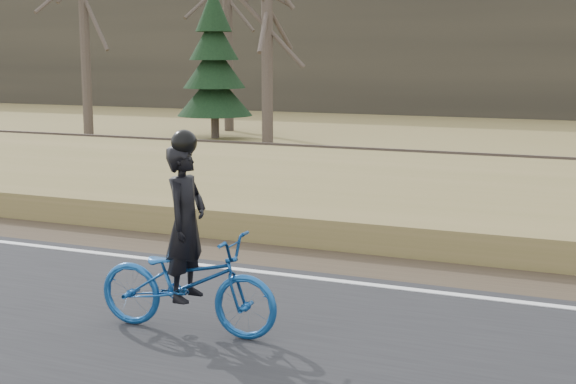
% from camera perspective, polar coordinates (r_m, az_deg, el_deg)
% --- Properties ---
extents(ground, '(120.00, 120.00, 0.00)m').
position_cam_1_polar(ground, '(10.67, -5.34, -5.94)').
color(ground, olive).
rests_on(ground, ground).
extents(road, '(120.00, 6.00, 0.06)m').
position_cam_1_polar(road, '(8.65, -13.34, -9.77)').
color(road, black).
rests_on(road, ground).
extents(edge_line, '(120.00, 0.12, 0.01)m').
position_cam_1_polar(edge_line, '(10.82, -4.84, -5.35)').
color(edge_line, silver).
rests_on(edge_line, road).
extents(shoulder, '(120.00, 1.60, 0.04)m').
position_cam_1_polar(shoulder, '(11.70, -2.54, -4.40)').
color(shoulder, '#473A2B').
rests_on(shoulder, ground).
extents(embankment, '(120.00, 5.00, 0.44)m').
position_cam_1_polar(embankment, '(14.35, 2.63, -0.91)').
color(embankment, olive).
rests_on(embankment, ground).
extents(ballast, '(120.00, 3.00, 0.45)m').
position_cam_1_polar(ballast, '(17.91, 6.89, 1.19)').
color(ballast, slate).
rests_on(ballast, ground).
extents(railroad, '(120.00, 2.40, 0.29)m').
position_cam_1_polar(railroad, '(17.87, 6.91, 2.15)').
color(railroad, black).
rests_on(railroad, ballast).
extents(treeline_backdrop, '(120.00, 4.00, 6.00)m').
position_cam_1_polar(treeline_backdrop, '(39.33, 16.13, 9.60)').
color(treeline_backdrop, '#383328').
rests_on(treeline_backdrop, ground).
extents(cyclist, '(2.01, 0.79, 2.09)m').
position_cam_1_polar(cyclist, '(8.28, -7.21, -5.49)').
color(cyclist, navy).
rests_on(cyclist, road).
extents(bare_tree_far_left, '(0.36, 0.36, 8.51)m').
position_cam_1_polar(bare_tree_far_left, '(29.57, -14.32, 12.17)').
color(bare_tree_far_left, '#50443B').
rests_on(bare_tree_far_left, ground).
extents(bare_tree_left, '(0.36, 0.36, 8.71)m').
position_cam_1_polar(bare_tree_left, '(30.48, -4.31, 12.55)').
color(bare_tree_left, '#50443B').
rests_on(bare_tree_left, ground).
extents(bare_tree_near_left, '(0.36, 0.36, 6.95)m').
position_cam_1_polar(bare_tree_near_left, '(25.59, -1.50, 11.13)').
color(bare_tree_near_left, '#50443B').
rests_on(bare_tree_near_left, ground).
extents(conifer, '(2.60, 2.60, 5.13)m').
position_cam_1_polar(conifer, '(27.84, -5.27, 8.83)').
color(conifer, '#50443B').
rests_on(conifer, ground).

